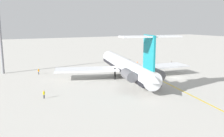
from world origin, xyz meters
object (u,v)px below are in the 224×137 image
at_px(light_mast, 0,25).
at_px(ground_crew_starboard, 44,93).
at_px(ground_crew_portside, 154,61).
at_px(main_jetliner, 126,66).
at_px(ground_crew_near_tail, 171,63).
at_px(safety_cone_nose, 137,62).
at_px(ground_crew_near_nose, 39,71).

bearing_deg(light_mast, ground_crew_starboard, -169.26).
bearing_deg(ground_crew_portside, light_mast, 30.66).
bearing_deg(light_mast, ground_crew_portside, -97.03).
height_order(main_jetliner, light_mast, light_mast).
distance_m(main_jetliner, light_mast, 38.35).
xyz_separation_m(ground_crew_near_tail, safety_cone_nose, (10.63, 7.28, -0.78)).
relative_size(ground_crew_near_tail, ground_crew_starboard, 0.98).
height_order(safety_cone_nose, light_mast, light_mast).
xyz_separation_m(main_jetliner, ground_crew_starboard, (-7.67, 23.36, -2.31)).
relative_size(ground_crew_near_tail, light_mast, 0.06).
xyz_separation_m(main_jetliner, ground_crew_near_tail, (10.57, -24.43, -2.32)).
relative_size(ground_crew_starboard, light_mast, 0.07).
xyz_separation_m(ground_crew_near_nose, safety_cone_nose, (4.71, -37.14, -0.83)).
bearing_deg(ground_crew_near_tail, safety_cone_nose, 72.51).
bearing_deg(light_mast, ground_crew_near_nose, -123.64).
bearing_deg(main_jetliner, ground_crew_near_nose, 63.14).
distance_m(ground_crew_portside, ground_crew_starboard, 50.73).
bearing_deg(ground_crew_near_tail, main_jetliner, 151.52).
xyz_separation_m(ground_crew_starboard, light_mast, (30.22, 5.73, 13.05)).
bearing_deg(ground_crew_starboard, ground_crew_portside, -78.03).
distance_m(ground_crew_near_tail, ground_crew_portside, 6.54).
xyz_separation_m(main_jetliner, light_mast, (22.55, 29.09, 10.74)).
xyz_separation_m(main_jetliner, safety_cone_nose, (21.20, -17.16, -3.11)).
bearing_deg(light_mast, main_jetliner, -127.79).
height_order(ground_crew_near_nose, ground_crew_starboard, ground_crew_near_nose).
distance_m(ground_crew_near_nose, ground_crew_portside, 41.32).
relative_size(ground_crew_near_tail, safety_cone_nose, 3.04).
bearing_deg(safety_cone_nose, ground_crew_near_tail, -145.60).
bearing_deg(ground_crew_near_nose, light_mast, 79.95).
height_order(main_jetliner, ground_crew_near_tail, main_jetliner).
distance_m(ground_crew_near_nose, safety_cone_nose, 37.45).
distance_m(main_jetliner, ground_crew_near_tail, 26.73).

